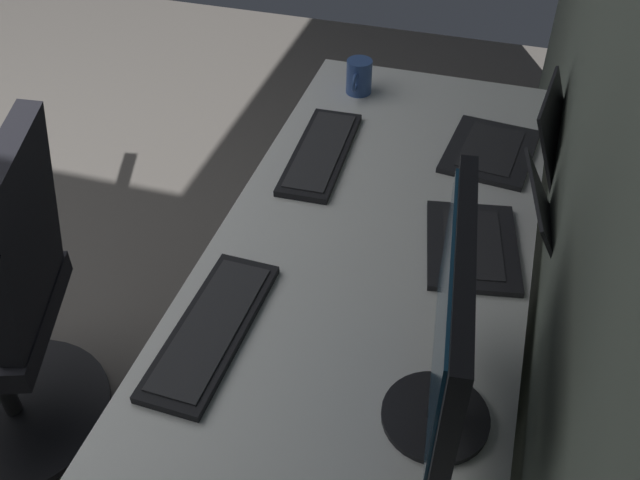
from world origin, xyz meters
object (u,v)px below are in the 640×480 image
object	(u,v)px
monitor_primary	(449,330)
laptop_left	(501,235)
laptop_leftmost	(515,142)
keyboard_main	(212,329)
keyboard_spare	(321,152)
drawer_pedestal	(360,399)
coffee_mug	(359,77)

from	to	relation	value
monitor_primary	laptop_left	bearing A→B (deg)	172.64
laptop_leftmost	laptop_left	world-z (taller)	laptop_leftmost
monitor_primary	laptop_leftmost	distance (m)	0.92
monitor_primary	keyboard_main	bearing A→B (deg)	-99.09
laptop_leftmost	keyboard_spare	bearing A→B (deg)	-74.64
drawer_pedestal	laptop_left	bearing A→B (deg)	130.99
keyboard_main	coffee_mug	bearing A→B (deg)	177.59
drawer_pedestal	laptop_left	xyz separation A→B (m)	(-0.23, 0.26, 0.43)
drawer_pedestal	monitor_primary	world-z (taller)	monitor_primary
drawer_pedestal	keyboard_spare	bearing A→B (deg)	-152.66
drawer_pedestal	keyboard_spare	size ratio (longest dim) A/B	1.64
monitor_primary	laptop_left	size ratio (longest dim) A/B	1.35
laptop_left	drawer_pedestal	bearing A→B (deg)	-49.01
keyboard_main	monitor_primary	bearing A→B (deg)	80.91
laptop_left	laptop_leftmost	bearing A→B (deg)	-179.50
laptop_leftmost	laptop_left	distance (m)	0.39
monitor_primary	keyboard_spare	xyz separation A→B (m)	(-0.76, -0.44, -0.23)
keyboard_spare	coffee_mug	distance (m)	0.37
keyboard_spare	laptop_leftmost	bearing A→B (deg)	105.36
laptop_leftmost	laptop_left	bearing A→B (deg)	0.50
drawer_pedestal	monitor_primary	bearing A→B (deg)	35.38
keyboard_main	laptop_leftmost	bearing A→B (deg)	146.75
keyboard_main	coffee_mug	size ratio (longest dim) A/B	3.55
laptop_left	keyboard_main	distance (m)	0.69
laptop_left	coffee_mug	xyz separation A→B (m)	(-0.62, -0.50, 0.01)
laptop_leftmost	keyboard_spare	distance (m)	0.53
drawer_pedestal	keyboard_spare	world-z (taller)	keyboard_spare
monitor_primary	laptop_left	world-z (taller)	monitor_primary
monitor_primary	coffee_mug	bearing A→B (deg)	-158.99
laptop_leftmost	keyboard_main	bearing A→B (deg)	-33.25
coffee_mug	keyboard_main	bearing A→B (deg)	-2.41
laptop_leftmost	coffee_mug	bearing A→B (deg)	-114.85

